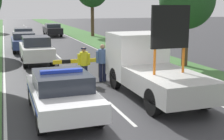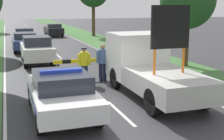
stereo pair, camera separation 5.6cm
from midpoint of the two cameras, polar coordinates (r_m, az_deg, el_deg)
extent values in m
plane|color=#333335|center=(10.89, 1.15, -7.37)|extent=(160.00, 160.00, 0.00)
cube|color=silver|center=(10.64, 1.67, -7.82)|extent=(0.12, 2.65, 0.01)
cube|color=silver|center=(16.70, -6.15, -0.70)|extent=(0.12, 2.65, 0.01)
cube|color=silver|center=(23.02, -9.73, 2.59)|extent=(0.12, 2.65, 0.01)
cube|color=silver|center=(29.44, -11.76, 4.45)|extent=(0.12, 2.65, 0.01)
cube|color=silver|center=(35.90, -13.07, 5.64)|extent=(0.12, 2.65, 0.01)
cube|color=silver|center=(42.39, -13.98, 6.46)|extent=(0.12, 2.65, 0.01)
cube|color=silver|center=(48.89, -14.65, 7.07)|extent=(0.12, 2.65, 0.01)
cube|color=silver|center=(55.40, -15.17, 7.53)|extent=(0.12, 2.65, 0.01)
cube|color=silver|center=(61.92, -15.58, 7.89)|extent=(0.12, 2.65, 0.01)
cube|color=silver|center=(28.99, -18.99, 3.95)|extent=(0.10, 67.54, 0.01)
cube|color=silver|center=(29.87, -4.63, 4.75)|extent=(0.10, 67.54, 0.01)
cube|color=#427038|center=(31.29, -1.40, 5.12)|extent=(3.87, 120.00, 0.03)
cube|color=white|center=(10.41, -9.12, -4.56)|extent=(1.91, 4.55, 0.56)
cube|color=#282D38|center=(10.15, -9.09, -1.86)|extent=(1.68, 2.09, 0.51)
cylinder|color=black|center=(11.75, -14.29, -4.33)|extent=(0.24, 0.78, 0.78)
cylinder|color=black|center=(11.97, -6.27, -3.74)|extent=(0.24, 0.78, 0.78)
cylinder|color=black|center=(9.07, -12.81, -9.04)|extent=(0.24, 0.78, 0.78)
cylinder|color=black|center=(9.36, -2.47, -8.09)|extent=(0.24, 0.78, 0.78)
cube|color=#1E38C6|center=(10.08, -9.14, -0.17)|extent=(1.34, 0.24, 0.10)
cube|color=#193399|center=(10.40, -9.13, -4.41)|extent=(1.92, 3.73, 0.10)
cube|color=black|center=(12.64, -10.89, -2.01)|extent=(1.05, 0.08, 0.34)
cube|color=white|center=(13.78, 4.63, 2.74)|extent=(2.20, 2.05, 1.94)
cube|color=#232833|center=(14.66, 3.10, 4.66)|extent=(1.87, 0.04, 0.85)
cube|color=#B2B2AD|center=(11.34, 10.38, -2.45)|extent=(2.20, 3.76, 0.73)
cylinder|color=#D16619|center=(10.91, 7.90, 1.46)|extent=(0.09, 0.09, 0.90)
cylinder|color=#D16619|center=(11.47, 13.04, 1.75)|extent=(0.09, 0.09, 0.90)
cube|color=black|center=(11.04, 10.77, 7.73)|extent=(1.43, 0.12, 1.49)
cylinder|color=black|center=(13.61, 0.76, -1.49)|extent=(0.24, 0.91, 0.91)
cylinder|color=black|center=(14.37, 8.17, -0.91)|extent=(0.24, 0.91, 0.91)
cylinder|color=black|center=(10.36, 7.55, -5.82)|extent=(0.24, 0.91, 0.91)
cylinder|color=black|center=(11.34, 16.53, -4.67)|extent=(0.24, 0.91, 0.91)
cylinder|color=black|center=(15.21, -9.58, -0.43)|extent=(0.07, 0.07, 0.83)
cylinder|color=black|center=(15.65, -2.20, 0.06)|extent=(0.07, 0.07, 0.83)
cube|color=yellow|center=(15.11, -9.80, 1.43)|extent=(0.42, 0.08, 0.19)
cube|color=black|center=(15.18, -8.22, 1.53)|extent=(0.42, 0.08, 0.19)
cube|color=yellow|center=(15.26, -6.65, 1.63)|extent=(0.42, 0.08, 0.19)
cube|color=black|center=(15.35, -5.10, 1.72)|extent=(0.42, 0.08, 0.19)
cube|color=yellow|center=(15.46, -3.57, 1.81)|extent=(0.42, 0.08, 0.19)
cube|color=black|center=(15.57, -2.07, 1.89)|extent=(0.42, 0.08, 0.19)
cylinder|color=#191E38|center=(14.61, -5.29, -0.79)|extent=(0.16, 0.16, 0.84)
cylinder|color=#191E38|center=(14.65, -4.63, -0.74)|extent=(0.16, 0.16, 0.84)
cylinder|color=yellow|center=(14.49, -5.01, 2.07)|extent=(0.38, 0.38, 0.63)
cylinder|color=yellow|center=(14.44, -5.93, 1.89)|extent=(0.13, 0.13, 0.53)
cylinder|color=yellow|center=(14.55, -4.09, 2.00)|extent=(0.13, 0.13, 0.53)
sphere|color=#A57A5B|center=(14.43, -5.04, 3.73)|extent=(0.22, 0.22, 0.22)
cylinder|color=#141933|center=(14.42, -5.04, 3.96)|extent=(0.25, 0.25, 0.05)
cylinder|color=#191E38|center=(14.86, -1.90, -0.43)|extent=(0.17, 0.17, 0.89)
cylinder|color=#191E38|center=(14.92, -1.23, -0.38)|extent=(0.17, 0.17, 0.89)
cylinder|color=#4C6B9E|center=(14.75, -1.58, 2.55)|extent=(0.41, 0.41, 0.67)
cylinder|color=#4C6B9E|center=(14.68, -2.53, 2.37)|extent=(0.13, 0.13, 0.57)
cylinder|color=#4C6B9E|center=(14.83, -0.64, 2.48)|extent=(0.13, 0.13, 0.57)
sphere|color=#A57A5B|center=(14.68, -1.59, 4.28)|extent=(0.23, 0.23, 0.23)
cube|color=black|center=(15.05, -9.28, -2.10)|extent=(0.36, 0.36, 0.03)
cone|color=orange|center=(15.00, -9.31, -1.17)|extent=(0.30, 0.30, 0.47)
cylinder|color=white|center=(14.99, -9.31, -1.08)|extent=(0.17, 0.17, 0.07)
cube|color=black|center=(16.69, 0.33, -0.60)|extent=(0.53, 0.53, 0.03)
cone|color=orange|center=(16.62, 0.33, 0.63)|extent=(0.45, 0.45, 0.70)
cylinder|color=white|center=(16.61, 0.33, 0.75)|extent=(0.25, 0.25, 0.10)
cube|color=silver|center=(20.22, -13.52, 3.38)|extent=(1.81, 4.43, 0.76)
cube|color=#282D38|center=(20.00, -13.57, 5.21)|extent=(1.59, 2.04, 0.57)
cylinder|color=black|center=(21.57, -15.89, 2.73)|extent=(0.24, 0.76, 0.76)
cylinder|color=black|center=(21.70, -11.76, 2.98)|extent=(0.24, 0.76, 0.76)
cylinder|color=black|center=(18.87, -15.44, 1.54)|extent=(0.24, 0.76, 0.76)
cylinder|color=black|center=(19.01, -10.72, 1.83)|extent=(0.24, 0.76, 0.76)
cube|color=navy|center=(26.04, -15.60, 4.88)|extent=(1.85, 4.44, 0.66)
cube|color=#282D38|center=(25.85, -15.65, 6.09)|extent=(1.63, 2.04, 0.47)
cylinder|color=black|center=(27.41, -17.42, 4.39)|extent=(0.24, 0.72, 0.72)
cylinder|color=black|center=(27.49, -14.06, 4.60)|extent=(0.24, 0.72, 0.72)
cylinder|color=black|center=(24.68, -17.24, 3.66)|extent=(0.24, 0.72, 0.72)
cylinder|color=black|center=(24.77, -13.51, 3.89)|extent=(0.24, 0.72, 0.72)
cube|color=#B2B2B7|center=(31.48, -15.69, 5.98)|extent=(1.83, 4.19, 0.64)
cube|color=#282D38|center=(31.31, -15.73, 6.96)|extent=(1.61, 1.93, 0.46)
cylinder|color=black|center=(32.77, -17.18, 5.54)|extent=(0.24, 0.75, 0.75)
cylinder|color=black|center=(32.85, -14.41, 5.70)|extent=(0.24, 0.75, 0.75)
cylinder|color=black|center=(30.19, -17.02, 5.07)|extent=(0.24, 0.75, 0.75)
cylinder|color=black|center=(30.27, -14.01, 5.25)|extent=(0.24, 0.75, 0.75)
cube|color=black|center=(38.53, -10.60, 7.17)|extent=(1.82, 4.60, 0.70)
cube|color=#282D38|center=(38.36, -10.60, 8.00)|extent=(1.60, 2.12, 0.43)
cylinder|color=black|center=(39.87, -12.01, 6.76)|extent=(0.24, 0.72, 0.72)
cylinder|color=black|center=(40.08, -9.75, 6.87)|extent=(0.24, 0.72, 0.72)
cylinder|color=black|center=(37.04, -11.47, 6.43)|extent=(0.24, 0.72, 0.72)
cylinder|color=black|center=(37.27, -9.05, 6.55)|extent=(0.24, 0.72, 0.72)
cylinder|color=#4C3823|center=(19.09, 13.40, 4.68)|extent=(0.38, 0.38, 2.70)
ellipsoid|color=#1E471E|center=(18.96, 13.77, 12.36)|extent=(3.21, 3.21, 3.37)
cylinder|color=#4C3823|center=(37.59, -3.36, 9.19)|extent=(0.39, 0.39, 3.96)
camera|label=1|loc=(0.03, -89.87, 0.03)|focal=50.00mm
camera|label=2|loc=(0.03, 90.13, -0.03)|focal=50.00mm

